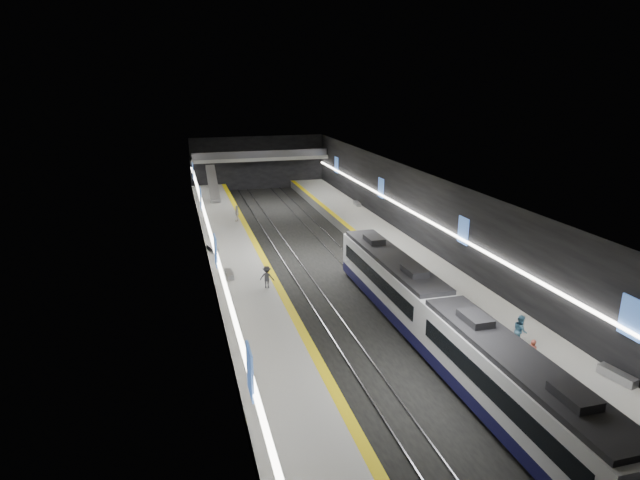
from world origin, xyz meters
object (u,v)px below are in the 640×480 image
object	(u,v)px
bench_right_far	(357,204)
passenger_left_b	(267,277)
escalator	(213,184)
bench_left_near	(229,274)
bench_right_near	(617,376)
passenger_right_a	(532,354)
passenger_left_a	(237,213)
passenger_right_b	(520,331)
train	(440,322)
bench_left_far	(212,249)

from	to	relation	value
bench_right_far	passenger_left_b	size ratio (longest dim) A/B	1.03
bench_right_far	escalator	bearing A→B (deg)	153.88
bench_left_near	bench_right_near	size ratio (longest dim) A/B	0.89
escalator	passenger_right_a	world-z (taller)	escalator
escalator	passenger_left_a	xyz separation A→B (m)	(1.54, -13.05, -0.99)
escalator	passenger_right_b	distance (m)	48.61
escalator	passenger_left_b	distance (m)	33.43
passenger_right_a	train	bearing A→B (deg)	14.36
passenger_left_a	bench_left_near	bearing A→B (deg)	-10.35
train	bench_right_far	bearing A→B (deg)	78.73
train	passenger_left_b	distance (m)	14.09
escalator	bench_left_near	xyz separation A→B (m)	(-1.20, -30.26, -1.68)
train	passenger_right_a	distance (m)	5.53
bench_left_far	bench_right_near	distance (m)	33.84
bench_left_far	passenger_right_a	bearing A→B (deg)	-72.74
train	bench_right_far	world-z (taller)	train
bench_right_near	passenger_right_b	xyz separation A→B (m)	(-2.70, 4.71, 0.72)
bench_right_far	passenger_right_b	xyz separation A→B (m)	(-2.70, -37.08, 0.75)
train	passenger_right_b	size ratio (longest dim) A/B	15.46
bench_right_far	passenger_left_b	bearing A→B (deg)	-120.38
train	bench_right_near	xyz separation A→B (m)	(7.00, -6.66, -0.94)
passenger_right_a	escalator	bearing A→B (deg)	-8.08
passenger_right_b	passenger_left_b	bearing A→B (deg)	65.64
train	bench_right_far	distance (m)	35.84
bench_right_near	passenger_left_b	bearing A→B (deg)	120.20
bench_left_far	passenger_left_a	size ratio (longest dim) A/B	1.06
train	bench_left_far	xyz separation A→B (m)	(-12.00, 21.35, -0.96)
bench_left_far	bench_right_near	bearing A→B (deg)	-69.47
bench_right_near	passenger_left_b	xyz separation A→B (m)	(-15.67, 17.77, 0.61)
escalator	bench_left_near	size ratio (longest dim) A/B	4.36
passenger_right_b	passenger_left_a	bearing A→B (deg)	41.75
bench_left_near	bench_right_near	distance (m)	27.71
train	passenger_right_a	bearing A→B (deg)	-52.25
train	bench_left_far	bearing A→B (deg)	119.34
bench_right_near	passenger_right_a	world-z (taller)	passenger_right_a
train	bench_left_near	xyz separation A→B (m)	(-11.20, 14.23, -0.97)
passenger_right_b	passenger_left_b	xyz separation A→B (m)	(-12.97, 13.06, -0.10)
passenger_right_a	bench_right_near	bearing A→B (deg)	-145.79
bench_left_near	passenger_right_b	xyz separation A→B (m)	(15.50, -16.19, 0.75)
train	bench_left_near	distance (m)	18.14
bench_right_near	passenger_left_a	size ratio (longest dim) A/B	1.13
bench_right_far	passenger_right_b	world-z (taller)	passenger_right_b
bench_right_near	passenger_right_b	size ratio (longest dim) A/B	1.06
passenger_right_a	passenger_left_a	xyz separation A→B (m)	(-11.83, 35.81, 0.06)
train	bench_right_near	bearing A→B (deg)	-43.58
bench_left_near	passenger_left_a	xyz separation A→B (m)	(2.74, 17.21, 0.69)
bench_left_near	passenger_left_a	size ratio (longest dim) A/B	1.01
escalator	bench_right_near	xyz separation A→B (m)	(17.00, -51.16, -1.65)
passenger_right_a	passenger_left_a	bearing A→B (deg)	-5.10
train	bench_left_far	world-z (taller)	train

